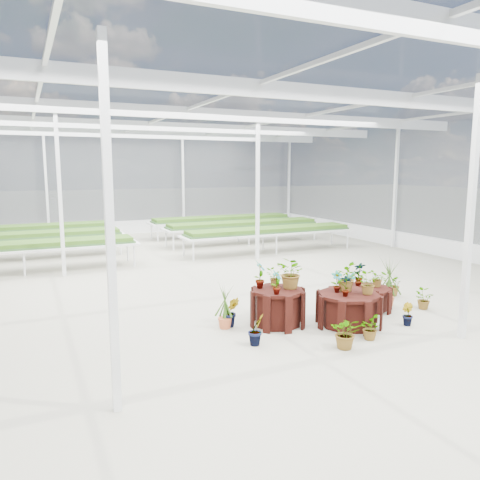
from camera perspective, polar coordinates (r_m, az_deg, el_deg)
name	(u,v)px	position (r m, az deg, el deg)	size (l,w,h in m)	color
ground_plane	(219,300)	(10.73, -2.56, -7.35)	(24.00, 24.00, 0.00)	gray
greenhouse_shell	(218,201)	(10.33, -2.64, 4.73)	(18.00, 24.00, 4.50)	white
steel_frame	(218,201)	(10.33, -2.64, 4.73)	(18.00, 24.00, 4.50)	silver
nursery_benches	(144,239)	(17.38, -11.60, 0.11)	(16.00, 7.00, 0.84)	silver
plinth_tall	(278,307)	(9.02, 4.62, -8.18)	(1.03, 1.03, 0.70)	black
plinth_mid	(349,310)	(9.19, 13.09, -8.27)	(1.21, 1.21, 0.64)	black
plinth_low	(366,298)	(10.34, 15.10, -6.89)	(1.06, 1.06, 0.48)	black
nursery_plants	(329,292)	(9.49, 10.81, -6.19)	(4.93, 3.00, 1.32)	#2D4F16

